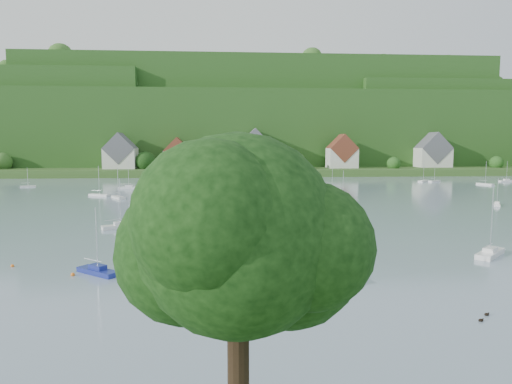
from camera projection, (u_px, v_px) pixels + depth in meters
near_tree at (245, 245)px, 14.83m from camera, size 8.40×8.50×13.70m
far_shore_strip at (243, 170)px, 221.75m from camera, size 600.00×60.00×3.00m
forested_ridge at (239, 129)px, 287.51m from camera, size 620.00×181.22×69.89m
village_building_0 at (121, 154)px, 204.09m from camera, size 14.00×10.40×16.00m
village_building_1 at (178, 155)px, 207.93m from camera, size 12.00×9.36×14.00m
village_building_2 at (255, 152)px, 209.27m from camera, size 16.00×11.44×18.00m
village_building_3 at (342, 154)px, 210.23m from camera, size 13.00×10.40×15.50m
village_building_4 at (433, 153)px, 217.38m from camera, size 15.00×10.40×16.50m
near_sailboat_1 at (98, 270)px, 50.41m from camera, size 5.27×4.57×7.40m
near_sailboat_2 at (327, 281)px, 46.35m from camera, size 7.17×3.27×9.35m
near_sailboat_3 at (490, 253)px, 58.40m from camera, size 5.95×5.78×8.76m
near_sailboat_6 at (121, 226)px, 77.49m from camera, size 6.35×4.36×8.41m
mooring_buoy_0 at (12, 267)px, 53.37m from camera, size 0.40×0.40×0.40m
mooring_buoy_1 at (235, 277)px, 49.44m from camera, size 0.42×0.42×0.42m
mooring_buoy_2 at (344, 240)px, 67.92m from camera, size 0.38×0.38×0.38m
mooring_buoy_3 at (324, 237)px, 69.96m from camera, size 0.41×0.41×0.41m
mooring_buoy_5 at (73, 276)px, 49.80m from camera, size 0.44×0.44×0.44m
duck_pair at (484, 317)px, 37.64m from camera, size 1.64×1.47×0.31m
far_sailboat_cluster at (300, 190)px, 137.73m from camera, size 185.94×69.32×8.71m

